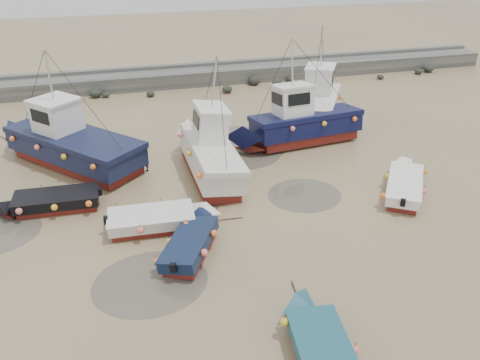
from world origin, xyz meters
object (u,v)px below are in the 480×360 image
object	(u,v)px
dinghy_4	(49,200)
dinghy_5	(160,217)
dinghy_1	(194,239)
cabin_boat_3	(319,100)
cabin_boat_2	(298,123)
person	(145,172)
dinghy_2	(321,346)
cabin_boat_1	(206,150)
cabin_boat_0	(66,141)
dinghy_3	(405,182)

from	to	relation	value
dinghy_4	dinghy_5	distance (m)	5.60
dinghy_1	cabin_boat_3	xyz separation A→B (m)	(10.85, 12.58, 0.83)
dinghy_5	cabin_boat_3	bearing A→B (deg)	134.29
dinghy_1	cabin_boat_2	distance (m)	12.03
dinghy_5	person	xyz separation A→B (m)	(-0.22, 5.60, -0.55)
dinghy_2	cabin_boat_3	xyz separation A→B (m)	(8.09, 19.02, 0.83)
dinghy_2	cabin_boat_3	world-z (taller)	cabin_boat_3
dinghy_1	cabin_boat_1	xyz separation A→B (m)	(1.82, 6.68, 0.81)
cabin_boat_0	dinghy_4	bearing A→B (deg)	-139.77
dinghy_4	dinghy_5	xyz separation A→B (m)	(4.84, -2.83, 0.00)
dinghy_3	cabin_boat_2	xyz separation A→B (m)	(-3.11, 6.90, 0.81)
cabin_boat_0	person	world-z (taller)	cabin_boat_0
cabin_boat_0	person	size ratio (longest dim) A/B	5.71
dinghy_1	dinghy_5	bearing A→B (deg)	149.47
dinghy_1	dinghy_4	xyz separation A→B (m)	(-6.02, 4.81, -0.01)
dinghy_5	cabin_boat_1	size ratio (longest dim) A/B	0.64
cabin_boat_2	cabin_boat_3	world-z (taller)	same
dinghy_4	cabin_boat_0	bearing A→B (deg)	-4.70
cabin_boat_3	person	xyz separation A→B (m)	(-12.25, -5.00, -1.38)
dinghy_4	dinghy_1	bearing A→B (deg)	-126.23
cabin_boat_1	dinghy_5	bearing A→B (deg)	-124.34
cabin_boat_0	cabin_boat_2	size ratio (longest dim) A/B	0.96
cabin_boat_2	dinghy_5	bearing A→B (deg)	121.04
dinghy_1	dinghy_5	world-z (taller)	same
dinghy_2	dinghy_5	bearing A→B (deg)	121.64
dinghy_1	dinghy_5	distance (m)	2.31
dinghy_2	dinghy_4	bearing A→B (deg)	134.50
cabin_boat_2	dinghy_3	bearing A→B (deg)	-162.31
dinghy_5	cabin_boat_0	bearing A→B (deg)	-148.95
cabin_boat_1	cabin_boat_3	xyz separation A→B (m)	(9.03, 5.91, 0.02)
cabin_boat_1	person	size ratio (longest dim) A/B	5.75
dinghy_3	cabin_boat_0	world-z (taller)	cabin_boat_0
cabin_boat_1	cabin_boat_2	size ratio (longest dim) A/B	0.96
dinghy_1	person	size ratio (longest dim) A/B	3.18
dinghy_3	cabin_boat_2	size ratio (longest dim) A/B	0.57
dinghy_1	dinghy_4	world-z (taller)	same
dinghy_3	dinghy_1	bearing A→B (deg)	-134.28
dinghy_2	person	size ratio (longest dim) A/B	3.52
person	cabin_boat_1	bearing A→B (deg)	127.84
dinghy_4	person	world-z (taller)	dinghy_4
cabin_boat_0	dinghy_3	bearing A→B (deg)	-67.92
dinghy_1	dinghy_3	world-z (taller)	same
person	dinghy_5	bearing A→B (deg)	55.81
dinghy_1	dinghy_4	size ratio (longest dim) A/B	0.84
dinghy_2	cabin_boat_1	xyz separation A→B (m)	(-0.95, 13.11, 0.81)
dinghy_5	dinghy_2	bearing A→B (deg)	28.08
cabin_boat_0	person	bearing A→B (deg)	-72.31
dinghy_2	dinghy_5	distance (m)	9.30
dinghy_2	dinghy_1	bearing A→B (deg)	119.77
cabin_boat_0	cabin_boat_1	distance (m)	7.88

